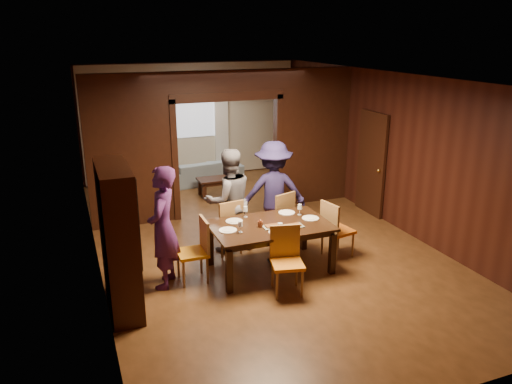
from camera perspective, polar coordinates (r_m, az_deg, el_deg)
name	(u,v)px	position (r m, az deg, el deg)	size (l,w,h in m)	color
floor	(256,240)	(9.10, 0.05, -5.46)	(9.00, 9.00, 0.00)	#492C14
ceiling	(256,77)	(8.39, 0.05, 13.05)	(5.50, 9.00, 0.02)	silver
room_walls	(223,138)	(10.35, -3.77, 6.14)	(5.52, 9.01, 2.90)	black
person_purple	(163,228)	(7.33, -10.58, -4.03)	(0.67, 0.44, 1.82)	#481D56
person_grey	(229,201)	(8.41, -3.14, -0.98)	(0.87, 0.67, 1.78)	#5C5A62
person_navy	(273,192)	(8.82, 2.00, 0.04)	(1.17, 0.67, 1.81)	#1F1940
sofa	(203,171)	(12.50, -6.03, 2.36)	(1.93, 0.75, 0.56)	#8399AB
serving_bowl	(277,219)	(7.86, 2.45, -3.09)	(0.29, 0.29, 0.07)	black
dining_table	(270,247)	(7.89, 1.61, -6.28)	(1.84, 1.14, 0.76)	black
coffee_table	(216,187)	(11.51, -4.65, 0.61)	(0.80, 0.50, 0.40)	black
chair_left	(192,251)	(7.55, -7.32, -6.70)	(0.44, 0.44, 0.97)	orange
chair_right	(338,229)	(8.41, 9.37, -4.17)	(0.44, 0.44, 0.97)	#C05912
chair_far_l	(226,226)	(8.44, -3.40, -3.85)	(0.44, 0.44, 0.97)	orange
chair_far_r	(277,217)	(8.82, 2.44, -2.87)	(0.44, 0.44, 0.97)	red
chair_near	(287,262)	(7.17, 3.60, -7.97)	(0.44, 0.44, 0.97)	orange
hutch	(119,240)	(6.82, -15.42, -5.27)	(0.40, 1.20, 2.00)	black
door_right	(371,164)	(10.40, 13.04, 3.18)	(0.06, 0.90, 2.10)	black
window_far	(192,111)	(12.74, -7.32, 9.14)	(1.20, 0.03, 1.30)	silver
curtain_left	(164,131)	(12.62, -10.51, 6.83)	(0.35, 0.06, 2.40)	white
curtain_right	(222,127)	(12.98, -3.96, 7.38)	(0.35, 0.06, 2.40)	white
plate_left	(228,230)	(7.51, -3.22, -4.38)	(0.27, 0.27, 0.01)	white
plate_far_l	(234,221)	(7.85, -2.51, -3.35)	(0.27, 0.27, 0.01)	silver
plate_far_r	(287,213)	(8.22, 3.53, -2.36)	(0.27, 0.27, 0.01)	white
plate_right	(310,218)	(8.01, 6.23, -2.99)	(0.27, 0.27, 0.01)	white
plate_near	(278,232)	(7.43, 2.49, -4.61)	(0.27, 0.27, 0.01)	white
platter_a	(273,226)	(7.62, 1.91, -3.92)	(0.30, 0.20, 0.04)	gray
platter_b	(293,226)	(7.66, 4.30, -3.85)	(0.30, 0.20, 0.04)	gray
wineglass_left	(240,227)	(7.40, -1.80, -4.00)	(0.08, 0.08, 0.18)	white
wineglass_far	(246,212)	(8.00, -1.21, -2.27)	(0.08, 0.08, 0.18)	silver
wineglass_right	(300,210)	(8.13, 5.01, -2.01)	(0.08, 0.08, 0.18)	silver
tumbler	(280,228)	(7.43, 2.77, -4.08)	(0.07, 0.07, 0.14)	white
condiment_jar	(260,223)	(7.62, 0.50, -3.61)	(0.08, 0.08, 0.11)	#532513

